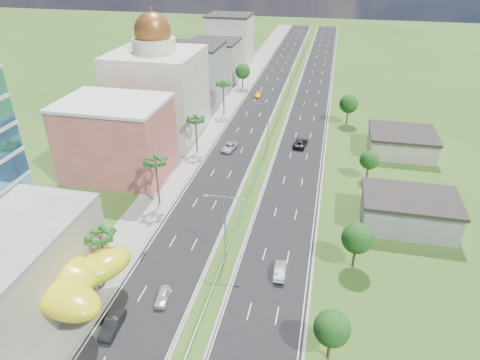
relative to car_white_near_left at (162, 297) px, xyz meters
The scene contains 33 objects.
ground 6.17m from the car_white_near_left, ahead, with size 500.00×500.00×0.00m, color #2D5119.
road_left 90.66m from the car_white_near_left, 90.89° to the left, with size 11.00×260.00×0.04m, color black.
road_right 91.67m from the car_white_near_left, 81.47° to the left, with size 11.00×260.00×0.04m, color black.
sidewalk_left 91.30m from the car_white_near_left, 96.86° to the left, with size 7.00×260.00×0.12m, color gray.
median_guardrail 72.89m from the car_white_near_left, 85.20° to the left, with size 0.10×216.06×0.76m.
streetlight_median_b 13.68m from the car_white_near_left, 60.20° to the left, with size 6.04×0.25×11.00m.
streetlight_median_c 51.37m from the car_white_near_left, 83.14° to the left, with size 6.04×0.25×11.00m.
streetlight_median_d 96.03m from the car_white_near_left, 86.35° to the left, with size 6.04×0.25×11.00m.
streetlight_median_e 140.91m from the car_white_near_left, 87.52° to the left, with size 6.04×0.25×11.00m.
lime_canopy 14.93m from the car_white_near_left, 166.43° to the right, with size 18.00×15.00×7.40m.
pink_shophouse 39.90m from the car_white_near_left, 123.86° to the left, with size 20.00×15.00×15.00m, color #B8534B.
domed_building 60.74m from the car_white_near_left, 111.48° to the left, with size 20.00×20.00×28.70m.
midrise_grey 83.63m from the car_white_near_left, 104.53° to the left, with size 16.00×15.00×16.00m, color gray.
midrise_beige 104.92m from the car_white_near_left, 101.51° to the left, with size 16.00×15.00×13.00m, color #A99D8B.
midrise_white 127.64m from the car_white_near_left, 99.45° to the left, with size 16.00×15.00×18.00m, color silver.
shed_near 42.70m from the car_white_near_left, 36.95° to the left, with size 15.00×10.00×5.00m, color gray.
shed_far 66.35m from the car_white_near_left, 57.03° to the left, with size 14.00×12.00×4.40m, color #A99D8B.
palm_tree_b 11.65m from the car_white_near_left, 164.27° to the left, with size 3.60×3.60×8.10m.
palm_tree_c 25.73m from the car_white_near_left, 112.55° to the left, with size 3.60×3.60×9.60m.
palm_tree_d 47.10m from the car_white_near_left, 101.64° to the left, with size 3.60×3.60×8.60m.
palm_tree_e 71.68m from the car_white_near_left, 97.58° to the left, with size 3.60×3.60×9.40m.
leafy_tree_lfar 96.23m from the car_white_near_left, 95.61° to the left, with size 4.90×4.90×8.05m.
leafy_tree_ra 22.89m from the car_white_near_left, 11.14° to the right, with size 4.20×4.20×6.90m.
leafy_tree_rb 28.46m from the car_white_near_left, 26.75° to the left, with size 4.55×4.55×7.47m.
leafy_tree_rc 49.55m from the car_white_near_left, 55.35° to the left, with size 3.85×3.85×6.33m.
leafy_tree_rd 74.80m from the car_white_near_left, 71.17° to the left, with size 4.90×4.90×8.05m.
car_white_near_left is the anchor object (origin of this frame).
car_dark_left 7.26m from the car_white_near_left, 126.03° to the right, with size 1.75×5.01×1.65m, color black.
car_silver_mid_left 48.22m from the car_white_near_left, 92.86° to the left, with size 2.53×5.49×1.53m, color #ABACB3.
car_yellow_far_left 88.12m from the car_white_near_left, 91.88° to the left, with size 1.93×4.74×1.38m, color gold.
car_silver_right 17.00m from the car_white_near_left, 29.96° to the left, with size 1.62×4.63×1.53m, color #B4B6BD.
car_dark_far_right 55.60m from the car_white_near_left, 75.98° to the left, with size 2.71×5.87×1.63m, color black.
motorcycle 10.04m from the car_white_near_left, 128.15° to the left, with size 0.59×1.95×1.25m, color black.
Camera 1 is at (13.14, -39.78, 42.34)m, focal length 32.00 mm.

